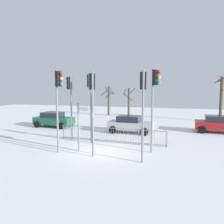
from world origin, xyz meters
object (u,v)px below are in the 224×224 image
object	(u,v)px
traffic_light_rear_right	(92,95)
traffic_light_foreground_right	(58,92)
bare_tree_left	(221,98)
bare_tree_right	(129,101)
direction_sign_post	(79,124)
car_red_trailing	(218,124)
bare_tree_centre	(109,99)
traffic_light_mid_right	(70,93)
car_silver_near	(130,124)
traffic_light_mid_left	(143,95)
car_green_far	(54,119)
traffic_light_rear_left	(155,92)
traffic_light_foreground_left	(90,92)

from	to	relation	value
traffic_light_rear_right	traffic_light_foreground_right	world-z (taller)	traffic_light_foreground_right
bare_tree_left	bare_tree_right	bearing A→B (deg)	173.65
direction_sign_post	car_red_trailing	xyz separation A→B (m)	(9.25, 8.45, -0.91)
bare_tree_left	bare_tree_centre	bearing A→B (deg)	170.04
traffic_light_mid_right	car_silver_near	size ratio (longest dim) A/B	1.23
traffic_light_mid_left	traffic_light_rear_right	xyz separation A→B (m)	(-2.90, 0.28, -0.01)
traffic_light_mid_left	direction_sign_post	world-z (taller)	traffic_light_mid_left
car_red_trailing	bare_tree_centre	size ratio (longest dim) A/B	0.96
traffic_light_foreground_right	bare_tree_right	distance (m)	17.10
traffic_light_foreground_right	bare_tree_left	distance (m)	19.57
traffic_light_mid_right	direction_sign_post	size ratio (longest dim) A/B	1.60
bare_tree_left	traffic_light_rear_right	bearing A→B (deg)	-120.67
car_green_far	bare_tree_centre	bearing A→B (deg)	79.35
traffic_light_rear_left	bare_tree_centre	world-z (taller)	traffic_light_rear_left
bare_tree_centre	direction_sign_post	bearing A→B (deg)	-79.17
car_red_trailing	bare_tree_right	size ratio (longest dim) A/B	1.01
traffic_light_rear_left	traffic_light_mid_right	bearing A→B (deg)	-79.83
traffic_light_foreground_right	traffic_light_rear_left	distance (m)	5.66
traffic_light_mid_right	traffic_light_rear_left	distance (m)	6.49
traffic_light_mid_right	traffic_light_rear_left	size ratio (longest dim) A/B	0.94
traffic_light_foreground_left	car_silver_near	xyz separation A→B (m)	(2.03, 4.23, -2.83)
car_red_trailing	traffic_light_mid_left	bearing A→B (deg)	-116.44
traffic_light_mid_right	direction_sign_post	world-z (taller)	traffic_light_mid_right
car_red_trailing	bare_tree_right	distance (m)	12.37
car_silver_near	car_green_far	world-z (taller)	same
traffic_light_rear_left	car_green_far	xyz separation A→B (m)	(-10.34, 6.22, -2.93)
bare_tree_centre	bare_tree_right	xyz separation A→B (m)	(3.10, -1.24, -0.19)
traffic_light_rear_right	traffic_light_foreground_right	xyz separation A→B (m)	(-2.13, 0.02, 0.12)
car_silver_near	bare_tree_right	size ratio (longest dim) A/B	1.02
traffic_light_rear_left	bare_tree_left	xyz separation A→B (m)	(6.07, 14.27, -0.96)
traffic_light_rear_right	direction_sign_post	distance (m)	2.31
traffic_light_mid_right	traffic_light_foreground_left	distance (m)	1.76
traffic_light_foreground_right	bare_tree_centre	distance (m)	18.45
bare_tree_left	bare_tree_right	distance (m)	10.88
direction_sign_post	car_green_far	size ratio (longest dim) A/B	0.77
bare_tree_centre	bare_tree_left	bearing A→B (deg)	-9.96
bare_tree_left	car_green_far	bearing A→B (deg)	-153.88
car_red_trailing	car_silver_near	bearing A→B (deg)	-161.50
car_green_far	car_red_trailing	size ratio (longest dim) A/B	1.00
traffic_light_rear_right	traffic_light_rear_left	world-z (taller)	traffic_light_rear_left
traffic_light_foreground_right	car_silver_near	distance (m)	8.16
traffic_light_rear_left	traffic_light_foreground_left	bearing A→B (deg)	-80.90
traffic_light_mid_left	direction_sign_post	size ratio (longest dim) A/B	1.62
traffic_light_rear_right	traffic_light_foreground_left	world-z (taller)	traffic_light_foreground_left
traffic_light_mid_left	bare_tree_left	world-z (taller)	bare_tree_left
bare_tree_right	bare_tree_left	bearing A→B (deg)	-6.35
bare_tree_centre	traffic_light_mid_left	bearing A→B (deg)	-68.23
car_silver_near	bare_tree_left	distance (m)	12.42
bare_tree_left	traffic_light_rear_left	bearing A→B (deg)	-113.04
direction_sign_post	traffic_light_foreground_right	bearing A→B (deg)	-128.88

